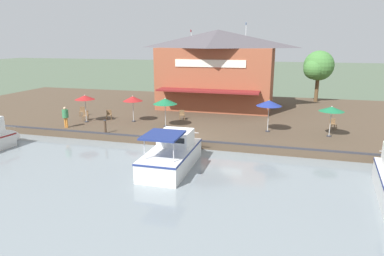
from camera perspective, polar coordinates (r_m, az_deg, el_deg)
ground_plane at (r=24.62m, az=-3.32°, el=-3.30°), size 220.00×220.00×0.00m
quay_deck at (r=34.80m, az=2.50°, el=2.46°), size 22.00×56.00×0.60m
quay_edge_fender at (r=24.52m, az=-3.27°, el=-1.79°), size 0.20×50.40×0.10m
waterfront_restaurant at (r=36.47m, az=4.25°, el=9.88°), size 9.41×11.93×8.65m
patio_umbrella_by_entrance at (r=30.74m, az=-17.44°, el=4.86°), size 1.71×1.71×2.38m
patio_umbrella_mid_patio_left at (r=26.77m, az=12.72°, el=4.06°), size 1.93×1.93×2.50m
patio_umbrella_mid_patio_right at (r=26.75m, az=22.25°, el=2.93°), size 1.79×1.79×2.28m
patio_umbrella_near_quay_edge at (r=29.99m, az=-9.85°, el=4.83°), size 1.71×1.71×2.27m
patio_umbrella_back_row at (r=27.86m, az=-4.51°, el=4.46°), size 1.96×1.96×2.37m
cafe_chair_far_corner_seat at (r=33.74m, az=-17.84°, el=2.75°), size 0.57×0.57×0.85m
cafe_chair_beside_entrance at (r=31.52m, az=-13.67°, el=2.26°), size 0.58×0.58×0.85m
cafe_chair_facing_river at (r=31.69m, az=-17.33°, el=2.07°), size 0.54×0.54×0.85m
cafe_chair_under_first_umbrella at (r=30.56m, az=-1.68°, el=2.29°), size 0.58×0.58×0.85m
cafe_chair_mid_patio at (r=29.40m, az=22.41°, el=0.71°), size 0.52×0.52×0.85m
person_at_quay_edge at (r=29.44m, az=-20.36°, el=2.11°), size 0.48×0.48×1.71m
motorboat_far_downstream at (r=20.87m, az=-2.95°, el=-4.09°), size 6.50×2.42×2.44m
mooring_post at (r=26.84m, az=-14.27°, el=0.24°), size 0.22×0.22×1.02m
tree_behind_restaurant at (r=41.80m, az=20.21°, el=9.57°), size 3.53×3.37×5.81m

